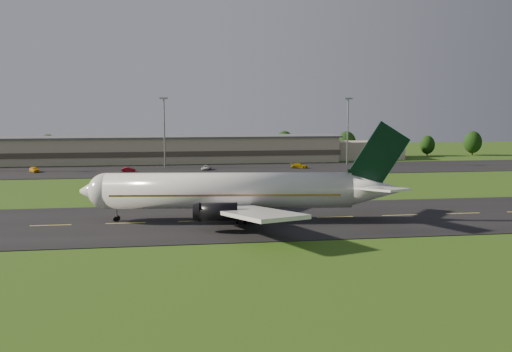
{
  "coord_description": "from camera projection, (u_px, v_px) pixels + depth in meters",
  "views": [
    {
      "loc": [
        7.33,
        -87.4,
        17.86
      ],
      "look_at": [
        21.31,
        8.0,
        6.0
      ],
      "focal_mm": 40.0,
      "sensor_mm": 36.0,
      "label": 1
    }
  ],
  "objects": [
    {
      "name": "ground",
      "position": [
        126.0,
        224.0,
        86.96
      ],
      "size": [
        360.0,
        360.0,
        0.0
      ],
      "primitive_type": "plane",
      "color": "#264912",
      "rests_on": "ground"
    },
    {
      "name": "taxiway",
      "position": [
        126.0,
        223.0,
        86.95
      ],
      "size": [
        220.0,
        30.0,
        0.1
      ],
      "primitive_type": "cube",
      "color": "black",
      "rests_on": "ground"
    },
    {
      "name": "apron",
      "position": [
        146.0,
        171.0,
        157.66
      ],
      "size": [
        260.0,
        30.0,
        0.1
      ],
      "primitive_type": "cube",
      "color": "black",
      "rests_on": "ground"
    },
    {
      "name": "airliner",
      "position": [
        235.0,
        191.0,
        88.7
      ],
      "size": [
        51.21,
        41.91,
        15.57
      ],
      "rotation": [
        0.0,
        0.0,
        -0.11
      ],
      "color": "white",
      "rests_on": "ground"
    },
    {
      "name": "terminal",
      "position": [
        170.0,
        150.0,
        181.85
      ],
      "size": [
        145.0,
        16.0,
        8.4
      ],
      "color": "tan",
      "rests_on": "ground"
    },
    {
      "name": "light_mast_centre",
      "position": [
        164.0,
        124.0,
        164.68
      ],
      "size": [
        2.4,
        1.2,
        20.35
      ],
      "color": "gray",
      "rests_on": "ground"
    },
    {
      "name": "light_mast_east",
      "position": [
        348.0,
        123.0,
        172.6
      ],
      "size": [
        2.4,
        1.2,
        20.35
      ],
      "color": "gray",
      "rests_on": "ground"
    },
    {
      "name": "tree_line",
      "position": [
        227.0,
        144.0,
        194.49
      ],
      "size": [
        199.91,
        8.42,
        10.11
      ],
      "color": "black",
      "rests_on": "ground"
    },
    {
      "name": "service_vehicle_a",
      "position": [
        34.0,
        169.0,
        153.99
      ],
      "size": [
        3.68,
        4.6,
        1.47
      ],
      "primitive_type": "imported",
      "rotation": [
        0.0,
        0.0,
        0.53
      ],
      "color": "#EEAC0E",
      "rests_on": "apron"
    },
    {
      "name": "service_vehicle_b",
      "position": [
        128.0,
        170.0,
        154.55
      ],
      "size": [
        3.74,
        1.32,
        1.23
      ],
      "primitive_type": "imported",
      "rotation": [
        0.0,
        0.0,
        1.58
      ],
      "color": "maroon",
      "rests_on": "apron"
    },
    {
      "name": "service_vehicle_c",
      "position": [
        206.0,
        168.0,
        159.8
      ],
      "size": [
        3.25,
        4.85,
        1.24
      ],
      "primitive_type": "imported",
      "rotation": [
        0.0,
        0.0,
        -0.29
      ],
      "color": "silver",
      "rests_on": "apron"
    },
    {
      "name": "service_vehicle_d",
      "position": [
        299.0,
        166.0,
        163.74
      ],
      "size": [
        5.34,
        3.64,
        1.44
      ],
      "primitive_type": "imported",
      "rotation": [
        0.0,
        0.0,
        1.21
      ],
      "color": "#C8A20B",
      "rests_on": "apron"
    }
  ]
}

